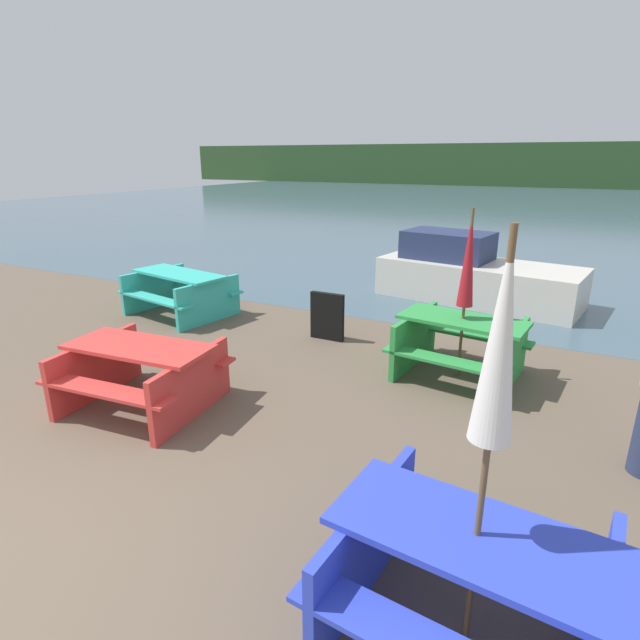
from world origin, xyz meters
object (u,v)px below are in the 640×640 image
Objects in this scene: boat at (472,275)px; umbrella_white at (500,346)px; picnic_table_blue at (472,577)px; umbrella_crimson at (468,260)px; picnic_table_green at (461,343)px; signboard at (327,316)px; picnic_table_red at (141,369)px; picnic_table_teal at (180,289)px.

umbrella_white is at bearing -69.72° from boat.
umbrella_crimson is at bearing 103.00° from picnic_table_blue.
picnic_table_green is at bearing 103.00° from picnic_table_blue.
signboard is at bearing -105.07° from boat.
picnic_table_blue is 4.02m from umbrella_crimson.
picnic_table_blue is at bearing 0.00° from umbrella_white.
picnic_table_blue is 2.31× the size of signboard.
picnic_table_red is 6.78m from boat.
boat reaches higher than picnic_table_blue.
picnic_table_teal is 0.51× the size of boat.
umbrella_white is 5.40m from signboard.
boat is (-0.60, 3.85, 0.04)m from picnic_table_green.
umbrella_white reaches higher than umbrella_crimson.
boat is at bearing 100.91° from umbrella_white.
boat is (-1.47, 7.62, 0.04)m from picnic_table_blue.
picnic_table_blue is 1.01× the size of picnic_table_green.
umbrella_crimson is at bearing -11.88° from signboard.
picnic_table_red is 0.87× the size of picnic_table_teal.
picnic_table_teal is at bearing 125.18° from picnic_table_red.
umbrella_white reaches higher than picnic_table_teal.
boat is at bearing 98.82° from picnic_table_green.
picnic_table_teal is at bearing -179.37° from signboard.
picnic_table_red is 0.81× the size of umbrella_crimson.
signboard is at bearing 168.12° from picnic_table_green.
picnic_table_green is 3.89m from boat.
picnic_table_blue is 4.11m from picnic_table_red.
picnic_table_green is at bearing 39.32° from picnic_table_red.
picnic_table_blue is at bearing -35.15° from picnic_table_teal.
picnic_table_blue is 0.80× the size of umbrella_crimson.
picnic_table_blue is at bearing -77.00° from umbrella_crimson.
boat reaches higher than signboard.
umbrella_white is at bearing -35.15° from picnic_table_teal.
umbrella_white is (0.00, 0.00, 1.41)m from picnic_table_blue.
picnic_table_red is 3.55m from picnic_table_teal.
picnic_table_blue is 1.41m from umbrella_white.
signboard is (-2.14, 0.45, -0.09)m from picnic_table_green.
umbrella_white reaches higher than picnic_table_red.
picnic_table_teal reaches higher than picnic_table_blue.
umbrella_white is at bearing -77.00° from umbrella_crimson.
umbrella_crimson reaches higher than picnic_table_blue.
signboard is (2.94, 0.03, -0.09)m from picnic_table_teal.
signboard is at bearing 0.63° from picnic_table_teal.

